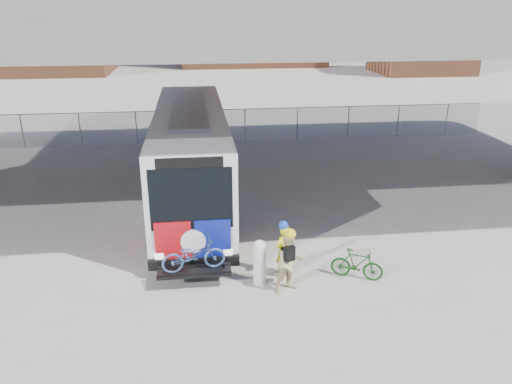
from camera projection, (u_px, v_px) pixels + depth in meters
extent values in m
plane|color=#9E9991|center=(253.00, 230.00, 17.13)|extent=(160.00, 160.00, 0.00)
cube|color=silver|center=(191.00, 152.00, 19.12)|extent=(2.55, 12.00, 3.20)
cube|color=black|center=(190.00, 133.00, 19.36)|extent=(2.61, 11.00, 1.28)
cube|color=black|center=(191.00, 199.00, 13.46)|extent=(2.24, 0.12, 1.76)
cube|color=black|center=(189.00, 162.00, 13.10)|extent=(1.78, 0.12, 0.30)
cube|color=black|center=(194.00, 262.00, 14.03)|extent=(2.55, 0.20, 0.30)
cube|color=#AC0D13|center=(173.00, 242.00, 13.76)|extent=(1.00, 0.08, 1.20)
cube|color=navy|center=(213.00, 240.00, 13.89)|extent=(1.00, 0.08, 1.20)
cylinder|color=silver|center=(193.00, 241.00, 13.81)|extent=(0.70, 0.06, 0.70)
cube|color=gray|center=(189.00, 109.00, 18.53)|extent=(1.28, 7.20, 0.14)
cube|color=black|center=(194.00, 271.00, 13.56)|extent=(2.00, 0.70, 0.06)
cylinder|color=black|center=(156.00, 237.00, 15.41)|extent=(0.30, 1.00, 1.00)
cylinder|color=black|center=(231.00, 233.00, 15.68)|extent=(0.30, 1.00, 1.00)
cylinder|color=black|center=(167.00, 158.00, 23.40)|extent=(0.30, 1.00, 1.00)
cylinder|color=black|center=(217.00, 156.00, 23.67)|extent=(0.30, 1.00, 1.00)
cube|color=#AC0D13|center=(151.00, 206.00, 15.67)|extent=(0.06, 2.60, 1.70)
cube|color=navy|center=(154.00, 189.00, 17.15)|extent=(0.06, 1.40, 1.70)
cube|color=#AC0D13|center=(233.00, 203.00, 15.97)|extent=(0.06, 2.60, 1.70)
cube|color=navy|center=(230.00, 186.00, 17.46)|extent=(0.06, 1.40, 1.70)
imported|color=#405D8D|center=(194.00, 255.00, 13.39)|extent=(1.80, 0.88, 0.91)
cube|color=#605E59|center=(239.00, 19.00, 18.47)|extent=(40.00, 16.00, 1.50)
cylinder|color=gray|center=(3.00, 132.00, 26.56)|extent=(0.06, 0.06, 1.80)
cylinder|color=gray|center=(80.00, 130.00, 27.03)|extent=(0.06, 0.06, 1.80)
cylinder|color=gray|center=(155.00, 128.00, 27.49)|extent=(0.06, 0.06, 1.80)
cylinder|color=gray|center=(227.00, 126.00, 27.96)|extent=(0.06, 0.06, 1.80)
cylinder|color=gray|center=(297.00, 124.00, 28.43)|extent=(0.06, 0.06, 1.80)
cylinder|color=gray|center=(365.00, 122.00, 28.89)|extent=(0.06, 0.06, 1.80)
cylinder|color=gray|center=(431.00, 120.00, 29.36)|extent=(0.06, 0.06, 1.80)
plane|color=gray|center=(227.00, 126.00, 27.96)|extent=(30.00, 0.00, 30.00)
cube|color=gray|center=(227.00, 109.00, 27.64)|extent=(30.00, 0.05, 0.04)
cube|color=brown|center=(43.00, 27.00, 55.09)|extent=(14.00, 10.00, 10.00)
cube|color=brown|center=(251.00, 16.00, 64.04)|extent=(18.00, 12.00, 12.00)
cube|color=brown|center=(423.00, 36.00, 55.69)|extent=(10.00, 8.00, 8.00)
cylinder|color=silver|center=(260.00, 265.00, 13.63)|extent=(0.34, 0.34, 1.14)
sphere|color=silver|center=(260.00, 246.00, 13.43)|extent=(0.34, 0.34, 0.34)
imported|color=#D2E117|center=(283.00, 251.00, 13.97)|extent=(0.67, 0.63, 1.54)
sphere|color=blue|center=(284.00, 225.00, 13.70)|extent=(0.27, 0.27, 0.27)
imported|color=#CEB984|center=(290.00, 263.00, 13.20)|extent=(0.98, 0.88, 1.66)
sphere|color=yellow|center=(291.00, 234.00, 12.90)|extent=(0.29, 0.29, 0.29)
cube|color=black|center=(289.00, 254.00, 12.89)|extent=(0.32, 0.25, 0.40)
imported|color=#154315|center=(357.00, 264.00, 13.93)|extent=(1.50, 1.02, 0.88)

